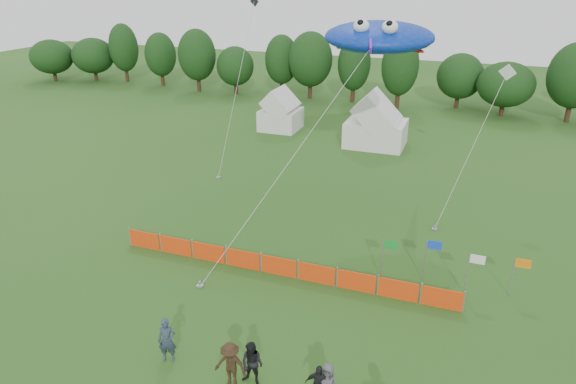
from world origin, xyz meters
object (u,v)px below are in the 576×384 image
(barrier_fence, at_px, (279,266))
(spectator_a, at_px, (167,340))
(spectator_e, at_px, (328,384))
(stingray_kite, at_px, (382,36))
(tent_right, at_px, (376,125))
(spectator_c, at_px, (230,365))
(tent_left, at_px, (281,113))
(spectator_b, at_px, (252,364))

(barrier_fence, distance_m, spectator_a, 7.56)
(spectator_e, xyz_separation_m, stingray_kite, (-2.23, 17.96, 9.82))
(tent_right, xyz_separation_m, spectator_c, (0.77, -30.35, -0.88))
(barrier_fence, relative_size, spectator_e, 10.57)
(spectator_e, relative_size, stingray_kite, 0.08)
(barrier_fence, bearing_deg, tent_left, 110.84)
(barrier_fence, xyz_separation_m, spectator_e, (4.67, -7.23, 0.35))
(tent_left, relative_size, spectator_c, 1.91)
(spectator_e, bearing_deg, spectator_c, -168.17)
(tent_right, xyz_separation_m, spectator_a, (-2.16, -29.97, -0.87))
(tent_right, bearing_deg, tent_left, 168.99)
(barrier_fence, bearing_deg, spectator_c, -81.75)
(barrier_fence, relative_size, spectator_b, 9.86)
(spectator_a, bearing_deg, barrier_fence, 54.70)
(tent_left, bearing_deg, stingray_kite, -49.51)
(tent_left, distance_m, spectator_b, 33.74)
(tent_left, bearing_deg, barrier_fence, -69.16)
(stingray_kite, bearing_deg, tent_right, 100.02)
(spectator_a, height_order, spectator_c, spectator_a)
(spectator_b, bearing_deg, tent_left, 112.92)
(spectator_b, bearing_deg, spectator_a, -176.08)
(tent_right, distance_m, spectator_a, 30.06)
(barrier_fence, xyz_separation_m, spectator_a, (-1.82, -7.32, 0.47))
(spectator_a, xyz_separation_m, spectator_c, (2.94, -0.38, -0.01))
(tent_left, bearing_deg, spectator_b, -70.71)
(spectator_b, xyz_separation_m, stingray_kite, (0.65, 18.03, 9.76))
(tent_right, height_order, stingray_kite, stingray_kite)
(spectator_b, height_order, spectator_e, spectator_b)
(spectator_c, relative_size, spectator_e, 1.13)
(tent_left, distance_m, spectator_a, 32.74)
(tent_left, bearing_deg, spectator_e, -66.19)
(spectator_b, relative_size, spectator_e, 1.07)
(tent_right, distance_m, stingray_kite, 14.99)
(spectator_c, xyz_separation_m, stingray_kite, (1.33, 18.43, 9.71))
(tent_right, bearing_deg, spectator_a, -94.12)
(tent_left, xyz_separation_m, stingray_kite, (11.79, -13.81, 9.04))
(spectator_b, distance_m, spectator_c, 0.80)
(spectator_a, distance_m, spectator_b, 3.62)
(tent_left, relative_size, spectator_a, 1.89)
(spectator_b, xyz_separation_m, spectator_e, (2.87, 0.07, -0.06))
(tent_right, height_order, spectator_c, tent_right)
(spectator_c, bearing_deg, spectator_b, 27.34)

